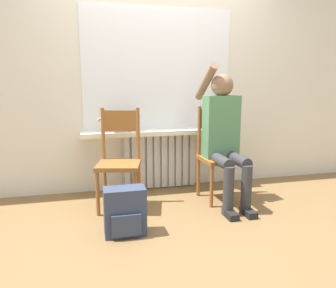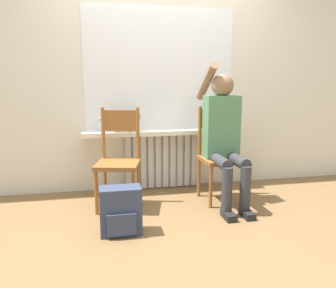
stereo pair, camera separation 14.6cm
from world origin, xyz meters
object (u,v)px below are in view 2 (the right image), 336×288
Objects in this scene: person at (224,132)px; cat at (125,118)px; backpack at (121,211)px; chair_left at (119,158)px; chair_right at (219,154)px.

person is 1.06m from cat.
backpack is (-0.11, -0.98, -0.64)m from cat.
chair_left is 0.68m from backpack.
cat is (-0.94, 0.48, 0.11)m from person.
chair_right is 2.14× the size of cat.
backpack is at bearing -152.62° from chair_right.
cat is at bearing 156.00° from chair_right.
chair_left reaches higher than backpack.
chair_left is 0.51m from cat.
person is at bearing -26.71° from cat.
chair_left is 1.03m from chair_right.
backpack is at bearing -154.56° from person.
chair_left reaches higher than cat.
cat is at bearing 83.31° from backpack.
backpack is (-0.02, -0.61, -0.30)m from chair_left.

